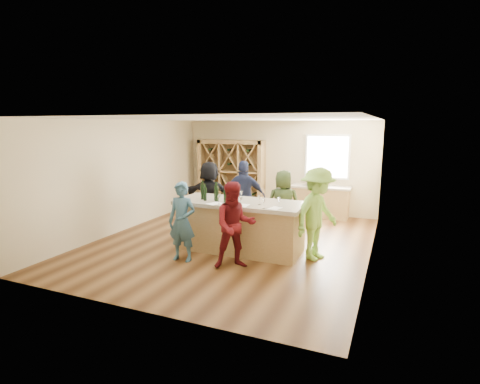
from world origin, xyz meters
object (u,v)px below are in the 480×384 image
at_px(person_far_mid, 244,197).
at_px(wine_bottle_c, 216,193).
at_px(wine_bottle_a, 203,192).
at_px(wine_bottle_e, 225,196).
at_px(wine_rack, 231,175).
at_px(person_near_right, 235,225).
at_px(person_far_left, 210,195).
at_px(tasting_counter_base, 240,228).
at_px(wine_bottle_b, 205,194).
at_px(person_far_right, 283,204).
at_px(person_server, 317,214).
at_px(sink, 314,182).
at_px(wine_bottle_f, 237,197).
at_px(person_near_left, 182,222).
at_px(wine_bottle_d, 217,194).

bearing_deg(person_far_mid, wine_bottle_c, 69.80).
xyz_separation_m(wine_bottle_a, wine_bottle_e, (0.57, -0.07, -0.03)).
xyz_separation_m(wine_rack, person_near_right, (2.16, -4.67, -0.28)).
bearing_deg(person_far_mid, person_far_left, -19.36).
xyz_separation_m(wine_rack, wine_bottle_e, (1.62, -3.92, 0.11)).
bearing_deg(wine_bottle_a, person_far_mid, 73.64).
distance_m(person_near_right, person_far_mid, 2.31).
bearing_deg(person_far_left, tasting_counter_base, 131.74).
bearing_deg(wine_bottle_b, person_far_right, 48.17).
bearing_deg(person_far_left, person_far_right, 172.74).
xyz_separation_m(tasting_counter_base, person_server, (1.62, 0.10, 0.43)).
height_order(person_far_right, person_far_left, person_far_left).
bearing_deg(wine_rack, wine_bottle_a, -74.74).
bearing_deg(wine_bottle_e, tasting_counter_base, 37.80).
distance_m(wine_rack, person_server, 5.04).
xyz_separation_m(sink, wine_bottle_f, (-0.78, -3.95, 0.22)).
relative_size(tasting_counter_base, wine_bottle_a, 7.78).
bearing_deg(person_far_mid, wine_bottle_f, 90.10).
relative_size(person_near_left, person_near_right, 0.96).
relative_size(wine_bottle_a, wine_bottle_d, 1.05).
height_order(wine_bottle_a, person_far_right, person_far_right).
xyz_separation_m(wine_bottle_b, person_server, (2.33, 0.33, -0.30)).
relative_size(person_near_left, wine_bottle_f, 5.28).
bearing_deg(wine_bottle_c, person_far_mid, 86.41).
bearing_deg(person_far_right, wine_bottle_e, 39.46).
bearing_deg(person_far_left, person_far_mid, 172.14).
bearing_deg(sink, wine_bottle_b, -111.55).
bearing_deg(person_server, wine_bottle_a, 119.29).
height_order(person_near_right, person_far_right, person_near_right).
distance_m(person_far_mid, person_far_left, 0.97).
xyz_separation_m(wine_bottle_a, wine_bottle_f, (0.87, -0.17, -0.02)).
bearing_deg(person_near_left, wine_bottle_e, 50.89).
xyz_separation_m(person_far_right, person_far_left, (-1.98, 0.07, 0.06)).
distance_m(tasting_counter_base, wine_bottle_b, 1.04).
xyz_separation_m(wine_bottle_c, person_server, (2.12, 0.23, -0.31)).
bearing_deg(person_near_right, wine_bottle_a, 112.25).
xyz_separation_m(wine_bottle_a, wine_bottle_d, (0.39, -0.09, -0.01)).
bearing_deg(person_near_left, tasting_counter_base, 46.79).
xyz_separation_m(tasting_counter_base, person_far_mid, (-0.42, 1.25, 0.41)).
distance_m(wine_bottle_d, person_far_mid, 1.51).
bearing_deg(person_far_left, wine_bottle_f, 126.82).
distance_m(person_server, person_far_mid, 2.34).
xyz_separation_m(person_far_left, wine_bottle_f, (1.44, -1.60, 0.35)).
height_order(sink, person_far_mid, person_far_mid).
relative_size(wine_bottle_b, wine_bottle_f, 0.96).
bearing_deg(wine_bottle_a, wine_bottle_c, 0.27).
relative_size(wine_bottle_d, person_far_mid, 0.18).
distance_m(sink, wine_bottle_e, 4.00).
xyz_separation_m(person_far_mid, person_far_left, (-0.97, 0.05, -0.02)).
distance_m(wine_bottle_e, person_near_right, 1.00).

